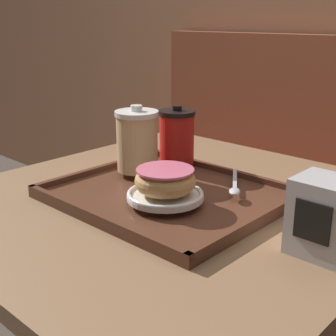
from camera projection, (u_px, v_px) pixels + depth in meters
booth_bench at (298, 224)px, 1.76m from camera, size 1.51×0.44×1.00m
cafe_table at (175, 276)px, 0.99m from camera, size 0.81×0.84×0.72m
serving_tray at (168, 195)px, 0.93m from camera, size 0.42×0.37×0.02m
coffee_cup_front at (137, 141)px, 1.01m from camera, size 0.09×0.09×0.14m
coffee_cup_rear at (177, 137)px, 1.06m from camera, size 0.08×0.08×0.13m
plate_with_chocolate_donut at (165, 195)px, 0.86m from camera, size 0.14×0.14×0.01m
donut_chocolate_glazed at (165, 180)px, 0.86m from camera, size 0.11×0.11×0.04m
spoon at (235, 187)px, 0.91m from camera, size 0.11×0.14×0.01m
napkin_dispenser at (325, 217)px, 0.70m from camera, size 0.09×0.08×0.12m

